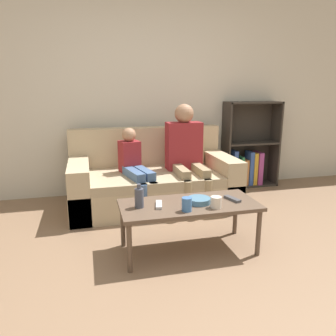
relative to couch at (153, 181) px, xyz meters
name	(u,v)px	position (x,y,z in m)	size (l,w,h in m)	color
ground_plane	(203,288)	(-0.01, -1.77, -0.28)	(22.00, 22.00, 0.00)	#84664C
wall_back	(142,91)	(-0.01, 0.58, 1.02)	(12.00, 0.06, 2.60)	beige
couch	(153,181)	(0.00, 0.00, 0.00)	(1.87, 1.00, 0.87)	tan
bookshelf	(247,154)	(1.43, 0.42, 0.17)	(0.76, 0.28, 1.17)	#332D28
coffee_table	(189,208)	(0.06, -1.22, 0.10)	(1.14, 0.51, 0.42)	brown
person_adult	(186,148)	(0.37, -0.09, 0.39)	(0.41, 0.68, 1.17)	#9E8966
person_child	(135,166)	(-0.23, -0.16, 0.23)	(0.35, 0.70, 0.91)	#476693
cup_near	(216,202)	(0.23, -1.36, 0.19)	(0.09, 0.09, 0.09)	silver
cup_far	(186,204)	(-0.01, -1.38, 0.20)	(0.08, 0.08, 0.11)	#3D70B2
tv_remote_0	(159,205)	(-0.20, -1.22, 0.16)	(0.08, 0.18, 0.02)	#B7B7BC
tv_remote_1	(232,199)	(0.44, -1.23, 0.16)	(0.10, 0.18, 0.02)	#47474C
snack_bowl	(199,200)	(0.14, -1.23, 0.17)	(0.19, 0.19, 0.05)	teal
bottle	(139,198)	(-0.35, -1.21, 0.23)	(0.07, 0.07, 0.19)	#424756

